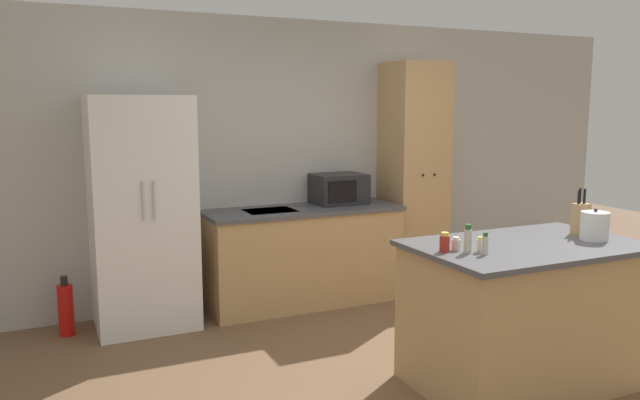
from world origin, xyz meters
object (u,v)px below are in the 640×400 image
(knife_block, at_px, (581,218))
(spice_bottle_green_herb, at_px, (468,240))
(spice_bottle_tall_dark, at_px, (485,244))
(spice_bottle_short_red, at_px, (480,245))
(pantry_cabinet, at_px, (413,177))
(spice_bottle_pale_salt, at_px, (445,243))
(microwave, at_px, (339,189))
(spice_bottle_amber_oil, at_px, (456,244))
(refrigerator, at_px, (142,213))
(fire_extinguisher, at_px, (66,309))
(kettle, at_px, (595,226))

(knife_block, bearing_deg, spice_bottle_green_herb, -173.25)
(spice_bottle_tall_dark, bearing_deg, spice_bottle_short_red, 80.70)
(pantry_cabinet, height_order, spice_bottle_pale_salt, pantry_cabinet)
(knife_block, xyz_separation_m, spice_bottle_tall_dark, (-0.98, -0.20, -0.05))
(pantry_cabinet, distance_m, microwave, 0.81)
(pantry_cabinet, bearing_deg, spice_bottle_amber_oil, -117.17)
(spice_bottle_amber_oil, xyz_separation_m, spice_bottle_green_herb, (0.02, -0.09, 0.04))
(refrigerator, relative_size, fire_extinguisher, 3.92)
(spice_bottle_short_red, distance_m, kettle, 0.91)
(pantry_cabinet, distance_m, spice_bottle_amber_oil, 2.44)
(pantry_cabinet, relative_size, kettle, 10.60)
(pantry_cabinet, xyz_separation_m, fire_extinguisher, (-3.25, -0.03, -0.90))
(fire_extinguisher, bearing_deg, spice_bottle_short_red, -45.06)
(spice_bottle_green_herb, bearing_deg, pantry_cabinet, 64.12)
(spice_bottle_short_red, xyz_separation_m, fire_extinguisher, (-2.24, 2.25, -0.77))
(microwave, xyz_separation_m, spice_bottle_short_red, (-0.21, -2.32, -0.05))
(spice_bottle_amber_oil, xyz_separation_m, spice_bottle_pale_salt, (-0.09, -0.00, 0.02))
(pantry_cabinet, relative_size, spice_bottle_pale_salt, 18.61)
(spice_bottle_amber_oil, bearing_deg, spice_bottle_pale_salt, -178.79)
(refrigerator, relative_size, spice_bottle_green_herb, 10.81)
(refrigerator, bearing_deg, spice_bottle_tall_dark, -54.49)
(spice_bottle_pale_salt, height_order, fire_extinguisher, spice_bottle_pale_salt)
(refrigerator, height_order, kettle, refrigerator)
(spice_bottle_tall_dark, xyz_separation_m, spice_bottle_green_herb, (-0.07, 0.07, 0.02))
(refrigerator, xyz_separation_m, knife_block, (2.59, -2.07, 0.11))
(pantry_cabinet, xyz_separation_m, knife_block, (-0.04, -2.13, -0.06))
(spice_bottle_short_red, bearing_deg, knife_block, 8.19)
(spice_bottle_tall_dark, distance_m, kettle, 0.92)
(spice_bottle_short_red, height_order, spice_bottle_amber_oil, spice_bottle_short_red)
(spice_bottle_tall_dark, distance_m, spice_bottle_pale_salt, 0.24)
(spice_bottle_green_herb, bearing_deg, kettle, -2.88)
(refrigerator, bearing_deg, fire_extinguisher, 176.40)
(pantry_cabinet, relative_size, spice_bottle_tall_dark, 16.66)
(knife_block, bearing_deg, spice_bottle_short_red, -171.81)
(spice_bottle_pale_salt, height_order, kettle, kettle)
(spice_bottle_short_red, bearing_deg, spice_bottle_tall_dark, -99.30)
(fire_extinguisher, bearing_deg, refrigerator, -3.60)
(refrigerator, distance_m, spice_bottle_green_herb, 2.68)
(spice_bottle_green_herb, relative_size, fire_extinguisher, 0.36)
(spice_bottle_tall_dark, xyz_separation_m, spice_bottle_amber_oil, (-0.09, 0.16, -0.02))
(microwave, distance_m, spice_bottle_short_red, 2.33)
(spice_bottle_short_red, height_order, fire_extinguisher, spice_bottle_short_red)
(spice_bottle_short_red, distance_m, fire_extinguisher, 3.26)
(spice_bottle_green_herb, xyz_separation_m, spice_bottle_pale_salt, (-0.10, 0.09, -0.03))
(spice_bottle_tall_dark, distance_m, fire_extinguisher, 3.30)
(spice_bottle_amber_oil, height_order, fire_extinguisher, spice_bottle_amber_oil)
(pantry_cabinet, height_order, spice_bottle_short_red, pantry_cabinet)
(refrigerator, relative_size, pantry_cabinet, 0.85)
(microwave, relative_size, fire_extinguisher, 1.00)
(knife_block, height_order, spice_bottle_pale_salt, knife_block)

